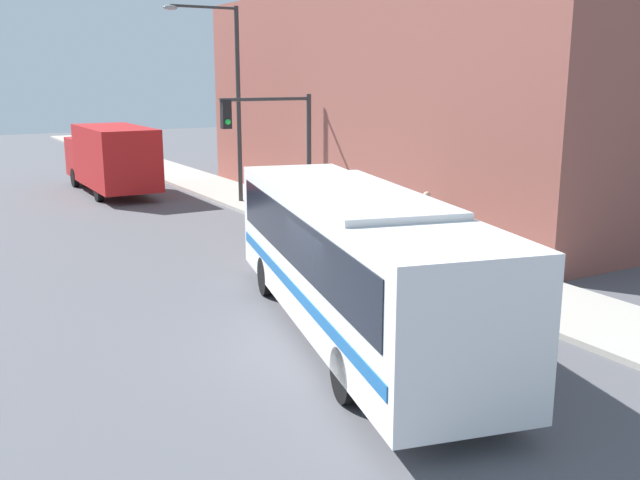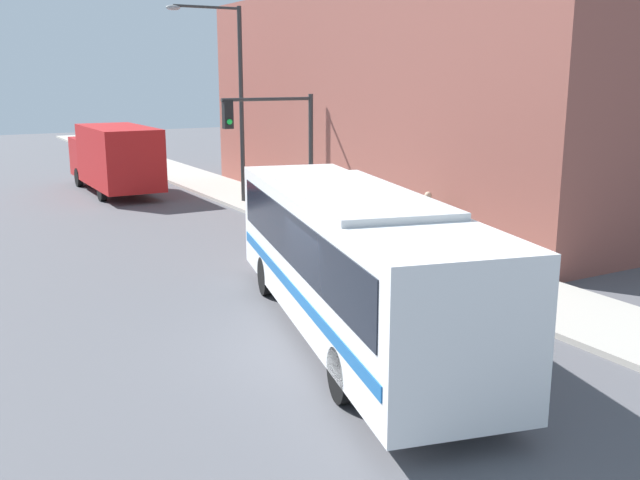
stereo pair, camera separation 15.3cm
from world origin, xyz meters
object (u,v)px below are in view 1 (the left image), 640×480
object	(u,v)px
fire_hydrant	(435,262)
pedestrian_near_corner	(426,220)
delivery_truck	(111,157)
street_lamp	(229,88)
traffic_light_pole	(277,137)
parking_meter	(321,208)
city_bus	(352,253)

from	to	relation	value
fire_hydrant	pedestrian_near_corner	world-z (taller)	pedestrian_near_corner
delivery_truck	street_lamp	bearing A→B (deg)	-57.48
delivery_truck	street_lamp	xyz separation A→B (m)	(3.54, -5.55, 3.12)
fire_hydrant	street_lamp	world-z (taller)	street_lamp
traffic_light_pole	parking_meter	world-z (taller)	traffic_light_pole
fire_hydrant	delivery_truck	bearing A→B (deg)	101.20
delivery_truck	street_lamp	size ratio (longest dim) A/B	1.04
traffic_light_pole	delivery_truck	bearing A→B (deg)	102.74
fire_hydrant	pedestrian_near_corner	size ratio (longest dim) A/B	0.38
city_bus	parking_meter	world-z (taller)	city_bus
traffic_light_pole	street_lamp	size ratio (longest dim) A/B	0.58
city_bus	street_lamp	bearing A→B (deg)	89.28
parking_meter	pedestrian_near_corner	world-z (taller)	pedestrian_near_corner
fire_hydrant	traffic_light_pole	xyz separation A→B (m)	(-1.07, 7.05, 2.82)
parking_meter	pedestrian_near_corner	size ratio (longest dim) A/B	0.69
fire_hydrant	traffic_light_pole	world-z (taller)	traffic_light_pole
city_bus	fire_hydrant	xyz separation A→B (m)	(4.16, 2.39, -1.29)
delivery_truck	parking_meter	bearing A→B (deg)	-73.75
pedestrian_near_corner	traffic_light_pole	bearing A→B (deg)	119.74
street_lamp	pedestrian_near_corner	size ratio (longest dim) A/B	4.45
traffic_light_pole	pedestrian_near_corner	world-z (taller)	traffic_light_pole
delivery_truck	parking_meter	size ratio (longest dim) A/B	6.77
traffic_light_pole	street_lamp	xyz separation A→B (m)	(0.91, 6.05, 1.51)
city_bus	pedestrian_near_corner	size ratio (longest dim) A/B	6.14
street_lamp	pedestrian_near_corner	xyz separation A→B (m)	(1.73, -10.69, -3.76)
fire_hydrant	street_lamp	xyz separation A→B (m)	(-0.15, 13.10, 4.33)
delivery_truck	traffic_light_pole	world-z (taller)	traffic_light_pole
pedestrian_near_corner	delivery_truck	bearing A→B (deg)	107.98
traffic_light_pole	parking_meter	xyz separation A→B (m)	(1.07, -1.06, -2.33)
street_lamp	delivery_truck	bearing A→B (deg)	122.52
parking_meter	street_lamp	xyz separation A→B (m)	(-0.15, 7.12, 3.84)
parking_meter	street_lamp	size ratio (longest dim) A/B	0.15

